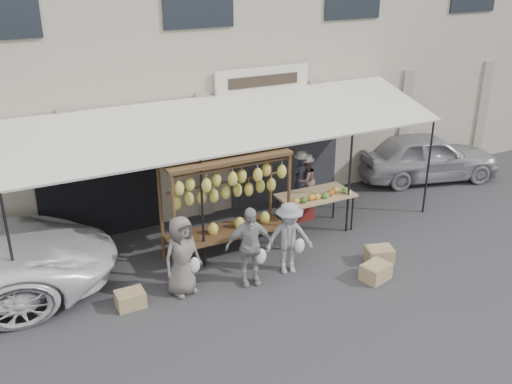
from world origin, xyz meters
TOP-DOWN VIEW (x-y plane):
  - ground_plane at (0.00, 0.00)m, footprint 90.00×90.00m
  - shophouse at (-0.00, 6.50)m, footprint 24.00×6.15m
  - awning at (0.01, 2.28)m, footprint 10.00×2.35m
  - banana_rack at (-0.39, 1.34)m, footprint 2.60×0.90m
  - produce_table at (1.86, 1.45)m, footprint 1.70×0.90m
  - vendor_left at (1.88, 2.18)m, footprint 0.43×0.30m
  - vendor_right at (2.02, 2.17)m, footprint 0.59×0.50m
  - customer_left at (-1.71, 0.45)m, footprint 0.86×0.67m
  - customer_mid at (-0.46, 0.18)m, footprint 0.99×0.57m
  - customer_right at (0.42, 0.20)m, footprint 1.07×0.77m
  - stool_left at (1.88, 2.18)m, footprint 0.36×0.36m
  - stool_right at (2.02, 2.17)m, footprint 0.33×0.33m
  - crate_near_a at (1.79, -0.83)m, footprint 0.63×0.54m
  - crate_near_b at (2.28, -0.32)m, footprint 0.63×0.55m
  - crate_far at (-2.73, 0.44)m, footprint 0.51×0.38m
  - sedan at (6.39, 2.86)m, footprint 4.21×2.56m

SIDE VIEW (x-z plane):
  - ground_plane at x=0.00m, z-range 0.00..0.00m
  - crate_far at x=-2.73m, z-range 0.00..0.30m
  - crate_near_b at x=2.28m, z-range 0.00..0.32m
  - crate_near_a at x=1.79m, z-range 0.00..0.33m
  - stool_right at x=2.02m, z-range 0.00..0.44m
  - stool_left at x=1.88m, z-range 0.00..0.46m
  - sedan at x=6.39m, z-range 0.00..1.34m
  - customer_right at x=0.42m, z-range 0.00..1.49m
  - customer_left at x=-1.71m, z-range 0.00..1.55m
  - customer_mid at x=-0.46m, z-range 0.00..1.59m
  - produce_table at x=1.86m, z-range 0.36..1.40m
  - vendor_right at x=2.02m, z-range 0.44..1.53m
  - vendor_left at x=1.88m, z-range 0.46..1.61m
  - banana_rack at x=-0.39m, z-range 0.45..2.68m
  - awning at x=0.01m, z-range 1.12..4.03m
  - shophouse at x=0.00m, z-range 0.00..7.30m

